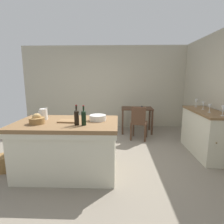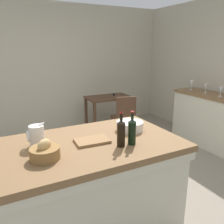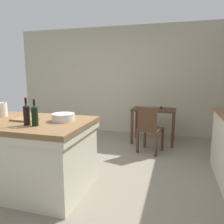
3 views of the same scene
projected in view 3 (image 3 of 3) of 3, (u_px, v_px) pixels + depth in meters
The scene contains 10 objects.
ground_plane at pixel (74, 174), 3.28m from camera, with size 6.76×6.76×0.00m, color gray.
wall_back at pixel (118, 81), 5.51m from camera, with size 5.32×0.12×2.60m, color #B2AA93.
island_table at pixel (26, 152), 2.84m from camera, with size 1.68×1.03×0.90m.
writing_desk at pixel (154, 114), 4.68m from camera, with size 0.91×0.58×0.79m.
wooden_chair at pixel (149, 128), 4.08m from camera, with size 0.49×0.49×0.89m.
pitcher at pixel (2, 109), 2.99m from camera, with size 0.17×0.13×0.23m.
wash_bowl at pixel (63, 117), 2.72m from camera, with size 0.28×0.28×0.09m, color silver.
cutting_board at pixel (25, 120), 2.75m from camera, with size 0.31×0.20×0.02m, color olive.
wine_bottle_dark at pixel (35, 115), 2.45m from camera, with size 0.07×0.07×0.31m.
wine_bottle_amber at pixel (27, 114), 2.48m from camera, with size 0.07×0.07×0.31m.
Camera 3 is at (1.40, -2.79, 1.48)m, focal length 35.27 mm.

